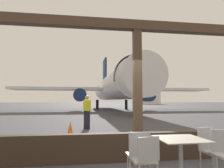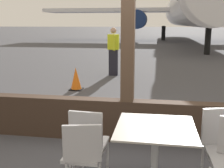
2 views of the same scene
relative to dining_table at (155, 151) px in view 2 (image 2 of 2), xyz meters
name	(u,v)px [view 2 (image 2 of 2)]	position (x,y,z in m)	size (l,w,h in m)	color
ground_plane	(155,36)	(-0.46, 41.32, -0.48)	(220.00, 220.00, 0.00)	#424247
window_frame	(128,66)	(-0.46, 1.32, 0.76)	(7.96, 0.24, 3.54)	#38281E
dining_table	(155,151)	(0.00, 0.00, 0.00)	(0.87, 0.87, 0.77)	#ADA89E
cafe_chair_window_right	(221,141)	(0.76, 0.26, 0.06)	(0.47, 0.47, 0.91)	#B2B2B7
cafe_chair_aisle_left	(88,139)	(-0.79, 0.09, 0.06)	(0.41, 0.41, 0.90)	#B2B2B7
cafe_chair_aisle_right	(83,152)	(-0.77, -0.25, 0.05)	(0.46, 0.46, 0.87)	#B2B2B7
airplane	(189,6)	(3.01, 26.61, 3.08)	(30.89, 30.95, 10.54)	silver
ground_crew_worker	(113,51)	(-1.59, 7.04, 0.43)	(0.40, 0.55, 1.74)	black
traffic_cone	(76,79)	(-2.30, 4.61, -0.17)	(0.36, 0.36, 0.65)	orange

